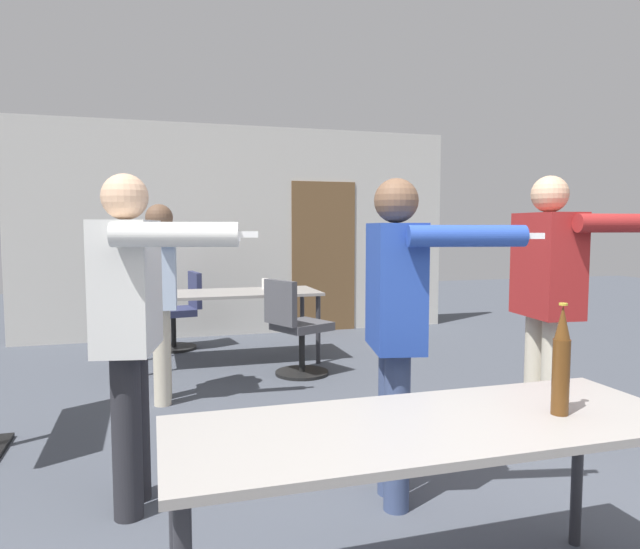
% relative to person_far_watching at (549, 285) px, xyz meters
% --- Properties ---
extents(back_wall, '(5.74, 0.12, 2.75)m').
position_rel_person_far_watching_xyz_m(back_wall, '(-1.28, 4.43, 0.31)').
color(back_wall, beige).
rests_on(back_wall, ground_plane).
extents(conference_table_near, '(1.87, 0.67, 0.75)m').
position_rel_person_far_watching_xyz_m(conference_table_near, '(-1.54, -1.34, -0.38)').
color(conference_table_near, gray).
rests_on(conference_table_near, ground_plane).
extents(conference_table_far, '(1.88, 0.78, 0.75)m').
position_rel_person_far_watching_xyz_m(conference_table_far, '(-1.70, 2.89, -0.37)').
color(conference_table_far, gray).
rests_on(conference_table_far, ground_plane).
extents(person_far_watching, '(0.80, 0.76, 1.77)m').
position_rel_person_far_watching_xyz_m(person_far_watching, '(0.00, 0.00, 0.00)').
color(person_far_watching, beige).
rests_on(person_far_watching, ground_plane).
extents(person_near_casual, '(0.76, 0.78, 1.70)m').
position_rel_person_far_watching_xyz_m(person_near_casual, '(-2.58, -0.15, -0.04)').
color(person_near_casual, '#28282D').
rests_on(person_near_casual, ground_plane).
extents(person_center_tall, '(0.74, 0.68, 1.62)m').
position_rel_person_far_watching_xyz_m(person_center_tall, '(-2.40, 1.65, -0.09)').
color(person_center_tall, beige).
rests_on(person_center_tall, ground_plane).
extents(person_left_plaid, '(0.74, 0.73, 1.68)m').
position_rel_person_far_watching_xyz_m(person_left_plaid, '(-1.28, -0.46, -0.04)').
color(person_left_plaid, '#3D4C75').
rests_on(person_left_plaid, ground_plane).
extents(office_chair_far_right, '(0.59, 0.53, 0.90)m').
position_rel_person_far_watching_xyz_m(office_chair_far_right, '(-2.18, 3.73, -0.64)').
color(office_chair_far_right, black).
rests_on(office_chair_far_right, ground_plane).
extents(office_chair_near_pushed, '(0.66, 0.62, 0.94)m').
position_rel_person_far_watching_xyz_m(office_chair_near_pushed, '(-1.17, 2.14, -0.62)').
color(office_chair_near_pushed, black).
rests_on(office_chair_near_pushed, ground_plane).
extents(beer_bottle, '(0.06, 0.06, 0.41)m').
position_rel_person_far_watching_xyz_m(beer_bottle, '(-1.05, -1.41, -0.11)').
color(beer_bottle, '#563314').
rests_on(beer_bottle, conference_table_near).
extents(drink_cup, '(0.08, 0.08, 0.11)m').
position_rel_person_far_watching_xyz_m(drink_cup, '(-1.28, 3.07, -0.25)').
color(drink_cup, silver).
rests_on(drink_cup, conference_table_far).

